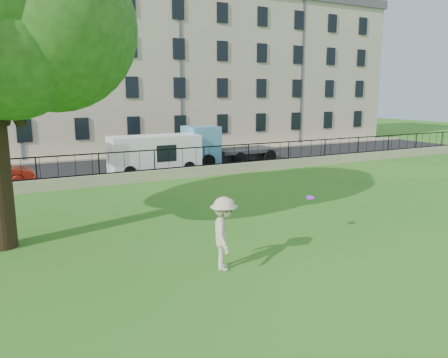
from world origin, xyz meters
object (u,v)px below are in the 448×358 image
white_van (155,154)px  blue_truck (229,144)px  man (224,234)px  frisbee (310,198)px

white_van → blue_truck: (5.68, 1.00, 0.19)m
blue_truck → man: bearing=-119.5°
man → white_van: 15.46m
frisbee → blue_truck: blue_truck is taller
frisbee → white_van: 14.20m
man → frisbee: man is taller
frisbee → man: bearing=-165.6°
man → white_van: white_van is taller
blue_truck → frisbee: bearing=-109.6°
frisbee → blue_truck: (5.20, 15.19, -0.08)m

